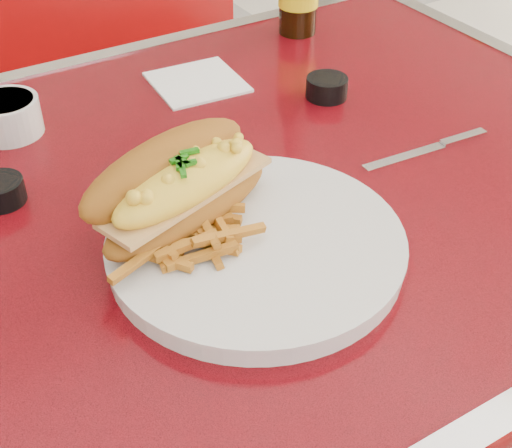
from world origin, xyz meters
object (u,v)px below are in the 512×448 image
knife (437,146)px  gravy_ramekin (7,115)px  sauce_cup_left (0,190)px  sauce_cup_right (327,86)px  dinner_plate (256,246)px  mac_hoagie (180,185)px  diner_table (199,297)px  booth_bench_far (43,190)px  fork (223,192)px

knife → gravy_ramekin: bearing=148.8°
sauce_cup_left → sauce_cup_right: 0.45m
dinner_plate → mac_hoagie: bearing=123.5°
diner_table → sauce_cup_left: sauce_cup_left is taller
sauce_cup_left → booth_bench_far: bearing=75.3°
dinner_plate → sauce_cup_right: 0.35m
booth_bench_far → diner_table: bearing=-90.0°
diner_table → dinner_plate: dinner_plate is taller
mac_hoagie → sauce_cup_right: mac_hoagie is taller
sauce_cup_left → knife: 0.52m
dinner_plate → fork: (0.01, 0.09, 0.01)m
knife → mac_hoagie: bearing=-178.1°
fork → booth_bench_far: bearing=1.2°
fork → sauce_cup_left: (-0.21, 0.14, -0.01)m
mac_hoagie → booth_bench_far: bearing=69.8°
dinner_plate → knife: size_ratio=1.73×
diner_table → dinner_plate: 0.22m
dinner_plate → mac_hoagie: 0.10m
mac_hoagie → sauce_cup_right: 0.35m
mac_hoagie → gravy_ramekin: 0.32m
diner_table → booth_bench_far: 0.87m
fork → knife: size_ratio=0.71×
sauce_cup_right → dinner_plate: bearing=-137.4°
sauce_cup_right → gravy_ramekin: bearing=162.0°
mac_hoagie → sauce_cup_left: size_ratio=3.61×
mac_hoagie → sauce_cup_right: size_ratio=3.17×
dinner_plate → fork: 0.09m
diner_table → dinner_plate: size_ratio=3.88×
diner_table → booth_bench_far: size_ratio=1.03×
booth_bench_far → mac_hoagie: (-0.04, -0.87, 0.54)m
dinner_plate → sauce_cup_right: (0.26, 0.24, 0.00)m
fork → sauce_cup_right: size_ratio=1.73×
mac_hoagie → gravy_ramekin: bearing=90.2°
dinner_plate → knife: (0.30, 0.06, -0.01)m
fork → sauce_cup_right: sauce_cup_right is taller
gravy_ramekin → knife: gravy_ramekin is taller
diner_table → sauce_cup_left: (-0.19, 0.10, 0.18)m
diner_table → mac_hoagie: 0.23m
dinner_plate → gravy_ramekin: bearing=111.2°
gravy_ramekin → fork: bearing=-61.3°
mac_hoagie → fork: 0.07m
gravy_ramekin → sauce_cup_right: gravy_ramekin is taller
diner_table → knife: 0.35m
booth_bench_far → dinner_plate: size_ratio=3.79×
mac_hoagie → sauce_cup_left: mac_hoagie is taller
gravy_ramekin → sauce_cup_left: bearing=-109.6°
dinner_plate → fork: bearing=82.5°
mac_hoagie → sauce_cup_left: (-0.15, 0.16, -0.05)m
mac_hoagie → dinner_plate: bearing=-74.2°
diner_table → mac_hoagie: mac_hoagie is taller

